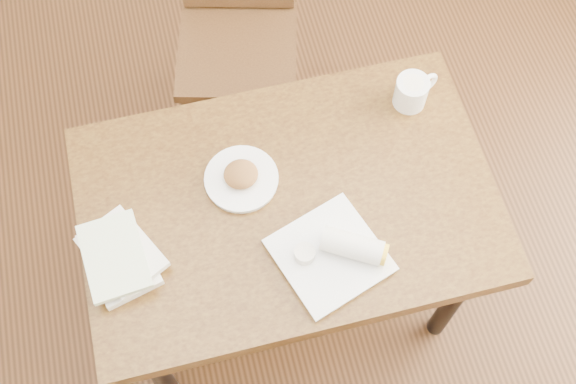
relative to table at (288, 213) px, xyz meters
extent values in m
cube|color=#472814|center=(0.00, 0.00, -0.67)|extent=(4.00, 5.00, 0.01)
cube|color=brown|center=(0.00, 0.00, 0.06)|extent=(1.16, 0.76, 0.06)
cylinder|color=black|center=(-0.48, -0.28, -0.32)|extent=(0.06, 0.06, 0.69)
cylinder|color=black|center=(0.48, -0.28, -0.32)|extent=(0.06, 0.06, 0.69)
cylinder|color=black|center=(-0.48, 0.28, -0.32)|extent=(0.06, 0.06, 0.69)
cylinder|color=black|center=(0.48, 0.28, -0.32)|extent=(0.06, 0.06, 0.69)
cylinder|color=#482D14|center=(0.22, 0.87, -0.44)|extent=(0.04, 0.04, 0.45)
cylinder|color=#482D14|center=(-0.13, 0.96, -0.44)|extent=(0.04, 0.04, 0.45)
cylinder|color=#482D14|center=(0.13, 0.52, -0.44)|extent=(0.04, 0.04, 0.45)
cylinder|color=#482D14|center=(-0.22, 0.61, -0.44)|extent=(0.04, 0.04, 0.45)
cube|color=#482D14|center=(0.00, 0.74, -0.19)|extent=(0.51, 0.51, 0.04)
cylinder|color=white|center=(-0.11, 0.09, 0.10)|extent=(0.21, 0.21, 0.01)
cylinder|color=white|center=(-0.11, 0.09, 0.11)|extent=(0.21, 0.21, 0.01)
ellipsoid|color=#B27538|center=(-0.11, 0.09, 0.13)|extent=(0.13, 0.12, 0.05)
cylinder|color=white|center=(0.43, 0.23, 0.14)|extent=(0.10, 0.10, 0.10)
torus|color=white|center=(0.48, 0.25, 0.14)|extent=(0.08, 0.04, 0.08)
cylinder|color=tan|center=(0.43, 0.23, 0.18)|extent=(0.09, 0.09, 0.01)
cylinder|color=#F2E5CC|center=(0.43, 0.23, 0.19)|extent=(0.06, 0.06, 0.00)
cube|color=white|center=(0.07, -0.19, 0.10)|extent=(0.33, 0.33, 0.02)
cube|color=white|center=(0.07, -0.19, 0.11)|extent=(0.33, 0.33, 0.01)
cylinder|color=white|center=(0.12, -0.20, 0.14)|extent=(0.17, 0.14, 0.07)
cylinder|color=yellow|center=(0.19, -0.24, 0.14)|extent=(0.05, 0.06, 0.06)
cylinder|color=silver|center=(0.00, -0.18, 0.13)|extent=(0.06, 0.06, 0.03)
cylinder|color=red|center=(0.00, -0.18, 0.14)|extent=(0.05, 0.05, 0.01)
cube|color=white|center=(-0.48, -0.07, 0.10)|extent=(0.21, 0.26, 0.02)
cube|color=silver|center=(-0.47, -0.06, 0.12)|extent=(0.24, 0.27, 0.02)
cube|color=#B8D68E|center=(-0.49, -0.07, 0.14)|extent=(0.18, 0.24, 0.02)
camera|label=1|loc=(-0.21, -0.83, 1.90)|focal=45.00mm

